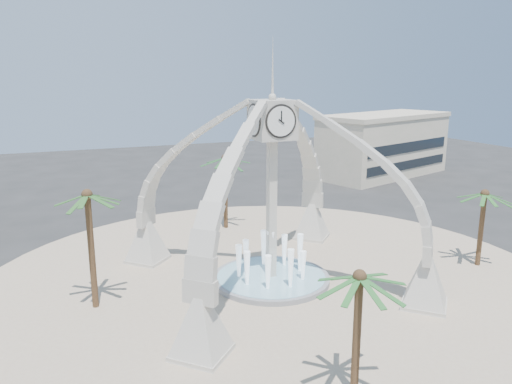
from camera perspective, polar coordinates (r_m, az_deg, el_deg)
name	(u,v)px	position (r m, az deg, el deg)	size (l,w,h in m)	color
ground	(271,281)	(34.80, 1.73, -10.17)	(140.00, 140.00, 0.00)	#282828
plaza	(271,281)	(34.78, 1.73, -10.13)	(40.00, 40.00, 0.06)	tan
clock_tower	(272,189)	(32.76, 1.81, 0.30)	(17.94, 17.94, 16.30)	beige
fountain	(271,277)	(34.68, 1.74, -9.74)	(8.00, 8.00, 3.62)	gray
building_ne	(384,145)	(72.23, 14.39, 5.27)	(21.87, 14.17, 8.60)	beige
palm_east	(485,195)	(39.46, 24.69, -0.27)	(4.49, 4.49, 6.24)	brown
palm_west	(87,197)	(30.44, -18.73, -0.52)	(5.17, 5.17, 7.84)	brown
palm_north	(225,159)	(44.87, -3.56, 3.77)	(5.39, 5.39, 7.34)	brown
palm_south	(360,279)	(21.47, 11.76, -9.66)	(4.91, 4.91, 6.37)	brown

